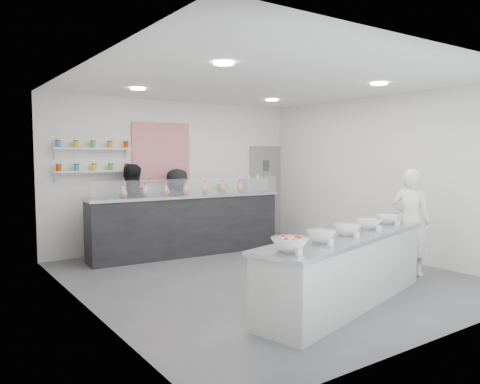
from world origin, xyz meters
The scene contains 26 objects.
floor centered at (0.00, 0.00, 0.00)m, with size 6.00×6.00×0.00m, color #515156.
ceiling centered at (0.00, 0.00, 3.00)m, with size 6.00×6.00×0.00m, color white.
back_wall centered at (0.00, 3.00, 1.50)m, with size 5.50×5.50×0.00m, color white.
left_wall centered at (-2.75, 0.00, 1.50)m, with size 6.00×6.00×0.00m, color white.
right_wall centered at (2.75, 0.00, 1.50)m, with size 6.00×6.00×0.00m, color white.
back_door centered at (2.30, 2.97, 1.05)m, with size 0.88×0.04×2.10m, color gray.
pattern_panel centered at (-0.35, 2.98, 1.95)m, with size 1.25×0.03×1.20m, color red.
jar_shelf_lower centered at (-1.75, 2.90, 1.60)m, with size 1.45×0.22×0.04m, color silver.
jar_shelf_upper centered at (-1.75, 2.90, 2.02)m, with size 1.45×0.22×0.04m, color silver.
preserve_jars centered at (-1.75, 2.88, 1.88)m, with size 1.45×0.10×0.56m, color #C62E00, non-canonical shape.
downlight_0 centered at (-1.40, -1.00, 2.98)m, with size 0.24×0.24×0.02m, color white.
downlight_1 centered at (1.40, -1.00, 2.98)m, with size 0.24×0.24×0.02m, color white.
downlight_2 centered at (-1.40, 1.60, 2.98)m, with size 0.24×0.24×0.02m, color white.
downlight_3 centered at (1.40, 1.60, 2.98)m, with size 0.24×0.24×0.02m, color white.
prep_counter centered at (0.04, -1.65, 0.45)m, with size 3.27×0.74×0.89m, color #B3B3AE.
back_bar centered at (-0.25, 2.14, 0.58)m, with size 3.72×0.68×1.15m, color black.
sneeze_guard centered at (-0.27, 1.81, 1.31)m, with size 3.67×0.02×0.31m, color white.
espresso_ledge centered at (1.55, 2.78, 0.46)m, with size 1.25×0.40×0.93m, color #B3B3AE.
espresso_machine centered at (1.81, 2.78, 1.14)m, with size 0.55×0.38×0.42m, color #93969E.
cup_stacks centered at (1.00, 2.78, 1.11)m, with size 0.24×0.24×0.36m, color tan, non-canonical shape.
prep_bowls centered at (0.04, -1.65, 0.96)m, with size 2.96×0.46×0.14m, color white, non-canonical shape.
label_cards centered at (-0.09, -2.13, 0.93)m, with size 2.66×0.04×0.07m, color white, non-canonical shape.
cookie_bags centered at (-0.25, 2.14, 1.28)m, with size 2.53×0.13×0.25m, color pink, non-canonical shape.
woman_prep centered at (1.99, -1.21, 0.85)m, with size 0.62×0.41×1.70m, color white.
staff_left centered at (-1.18, 2.58, 0.87)m, with size 0.84×0.66×1.73m, color black.
staff_right centered at (-0.19, 2.60, 0.82)m, with size 0.80×0.52×1.63m, color black.
Camera 1 is at (-4.42, -5.72, 1.92)m, focal length 35.00 mm.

